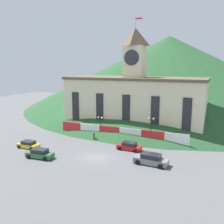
% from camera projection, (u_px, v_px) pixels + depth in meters
% --- Properties ---
extents(ground_plane, '(160.00, 160.00, 0.00)m').
position_uv_depth(ground_plane, '(95.00, 157.00, 41.87)').
color(ground_plane, '#565659').
extents(civic_building, '(32.46, 11.19, 25.93)m').
position_uv_depth(civic_building, '(134.00, 101.00, 58.59)').
color(civic_building, beige).
rests_on(civic_building, ground).
extents(banner_fence, '(27.81, 0.12, 2.67)m').
position_uv_depth(banner_fence, '(120.00, 134.00, 51.45)').
color(banner_fence, red).
rests_on(banner_fence, ground).
extents(hillside_backdrop, '(104.88, 104.88, 25.85)m').
position_uv_depth(hillside_backdrop, '(168.00, 71.00, 93.60)').
color(hillside_backdrop, '#234C28').
rests_on(hillside_backdrop, ground).
extents(street_lamp_center, '(1.26, 0.36, 4.37)m').
position_uv_depth(street_lamp_center, '(100.00, 122.00, 53.71)').
color(street_lamp_center, black).
rests_on(street_lamp_center, ground).
extents(street_lamp_left, '(1.26, 0.36, 5.11)m').
position_uv_depth(street_lamp_left, '(151.00, 125.00, 49.21)').
color(street_lamp_left, black).
rests_on(street_lamp_left, ground).
extents(car_green_wagon, '(4.74, 2.45, 1.55)m').
position_uv_depth(car_green_wagon, '(40.00, 154.00, 41.56)').
color(car_green_wagon, '#2D663D').
rests_on(car_green_wagon, ground).
extents(car_yellow_coupe, '(4.20, 2.13, 1.35)m').
position_uv_depth(car_yellow_coupe, '(28.00, 145.00, 46.62)').
color(car_yellow_coupe, yellow).
rests_on(car_yellow_coupe, ground).
extents(car_red_sedan, '(4.47, 2.26, 1.45)m').
position_uv_depth(car_red_sedan, '(129.00, 146.00, 45.52)').
color(car_red_sedan, red).
rests_on(car_red_sedan, ground).
extents(car_gray_pickup, '(5.41, 2.62, 1.75)m').
position_uv_depth(car_gray_pickup, '(151.00, 159.00, 38.78)').
color(car_gray_pickup, slate).
rests_on(car_gray_pickup, ground).
extents(pedestrian, '(0.39, 0.44, 1.79)m').
position_uv_depth(pedestrian, '(94.00, 135.00, 51.46)').
color(pedestrian, brown).
rests_on(pedestrian, ground).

